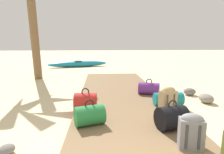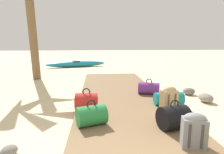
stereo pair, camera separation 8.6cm
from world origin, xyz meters
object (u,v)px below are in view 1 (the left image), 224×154
(kayak, at_px, (78,64))
(duffel_bag_teal, at_px, (168,99))
(duffel_bag_purple, at_px, (149,88))
(duffel_bag_red, at_px, (86,102))
(duffel_bag_black, at_px, (172,118))
(backpack_grey, at_px, (191,130))
(duffel_bag_green, at_px, (90,115))
(backpack_tan, at_px, (168,101))

(kayak, bearing_deg, duffel_bag_teal, -69.21)
(duffel_bag_purple, distance_m, kayak, 7.13)
(duffel_bag_red, bearing_deg, duffel_bag_black, -33.71)
(duffel_bag_purple, height_order, duffel_bag_black, duffel_bag_black)
(backpack_grey, distance_m, duffel_bag_green, 1.64)
(duffel_bag_green, height_order, kayak, duffel_bag_green)
(backpack_grey, distance_m, kayak, 9.66)
(duffel_bag_red, distance_m, duffel_bag_green, 0.74)
(backpack_tan, distance_m, duffel_bag_green, 1.51)
(backpack_tan, xyz_separation_m, backpack_grey, (-0.07, -1.11, -0.05))
(duffel_bag_black, relative_size, duffel_bag_green, 0.92)
(backpack_tan, bearing_deg, duffel_bag_green, -169.38)
(backpack_tan, height_order, backpack_grey, backpack_tan)
(duffel_bag_green, relative_size, kayak, 0.16)
(backpack_grey, height_order, kayak, backpack_grey)
(duffel_bag_red, height_order, duffel_bag_teal, duffel_bag_red)
(kayak, bearing_deg, duffel_bag_black, -74.11)
(duffel_bag_purple, distance_m, duffel_bag_green, 2.42)
(backpack_tan, xyz_separation_m, duffel_bag_black, (-0.12, -0.53, -0.11))
(duffel_bag_green, bearing_deg, duffel_bag_black, -10.60)
(duffel_bag_purple, height_order, backpack_grey, backpack_grey)
(duffel_bag_red, height_order, duffel_bag_black, duffel_bag_black)
(duffel_bag_green, xyz_separation_m, kayak, (-1.13, 8.49, -0.07))
(duffel_bag_teal, bearing_deg, duffel_bag_black, -107.48)
(duffel_bag_teal, height_order, duffel_bag_black, duffel_bag_black)
(backpack_tan, height_order, duffel_bag_teal, backpack_tan)
(duffel_bag_teal, xyz_separation_m, duffel_bag_green, (-1.74, -0.94, 0.03))
(duffel_bag_purple, relative_size, duffel_bag_teal, 0.97)
(duffel_bag_teal, bearing_deg, kayak, 110.79)
(backpack_tan, xyz_separation_m, duffel_bag_red, (-1.60, 0.46, -0.12))
(duffel_bag_red, xyz_separation_m, duffel_bag_teal, (1.86, 0.21, -0.04))
(backpack_grey, bearing_deg, kayak, 105.21)
(duffel_bag_green, bearing_deg, backpack_tan, 10.62)
(duffel_bag_purple, bearing_deg, backpack_grey, -92.61)
(duffel_bag_red, distance_m, duffel_bag_teal, 1.87)
(duffel_bag_red, xyz_separation_m, kayak, (-1.01, 7.75, -0.09))
(duffel_bag_purple, bearing_deg, backpack_tan, -91.87)
(duffel_bag_teal, bearing_deg, duffel_bag_red, -173.61)
(backpack_tan, relative_size, duffel_bag_red, 1.23)
(backpack_tan, distance_m, duffel_bag_black, 0.56)
(duffel_bag_teal, xyz_separation_m, kayak, (-2.86, 7.55, -0.05))
(backpack_grey, xyz_separation_m, kayak, (-2.53, 9.32, -0.16))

